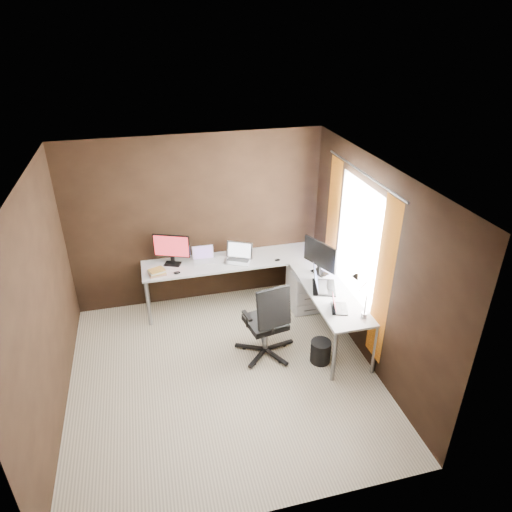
{
  "coord_description": "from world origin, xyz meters",
  "views": [
    {
      "loc": [
        -0.65,
        -4.17,
        3.88
      ],
      "look_at": [
        0.65,
        0.95,
        1.05
      ],
      "focal_mm": 32.0,
      "sensor_mm": 36.0,
      "label": 1
    }
  ],
  "objects_px": {
    "laptop_silver": "(238,257)",
    "wastebasket": "(320,351)",
    "desk_lamp": "(360,290)",
    "laptop_white": "(204,258)",
    "monitor_left": "(172,248)",
    "laptop_black_small": "(337,306)",
    "laptop_black_big": "(321,284)",
    "book_stack": "(157,272)",
    "drawer_pedestal": "(304,289)",
    "office_chair": "(267,334)",
    "monitor_right": "(320,256)"
  },
  "relations": [
    {
      "from": "monitor_right",
      "to": "laptop_white",
      "type": "relative_size",
      "value": 1.77
    },
    {
      "from": "book_stack",
      "to": "office_chair",
      "type": "relative_size",
      "value": 0.24
    },
    {
      "from": "drawer_pedestal",
      "to": "laptop_black_small",
      "type": "relative_size",
      "value": 1.92
    },
    {
      "from": "book_stack",
      "to": "monitor_right",
      "type": "bearing_deg",
      "value": -13.66
    },
    {
      "from": "laptop_white",
      "to": "laptop_black_big",
      "type": "relative_size",
      "value": 0.64
    },
    {
      "from": "laptop_white",
      "to": "laptop_silver",
      "type": "xyz_separation_m",
      "value": [
        0.49,
        -0.11,
        0.01
      ]
    },
    {
      "from": "laptop_silver",
      "to": "laptop_black_small",
      "type": "xyz_separation_m",
      "value": [
        0.89,
        -1.49,
        -0.01
      ]
    },
    {
      "from": "office_chair",
      "to": "wastebasket",
      "type": "relative_size",
      "value": 3.63
    },
    {
      "from": "drawer_pedestal",
      "to": "book_stack",
      "type": "bearing_deg",
      "value": 174.35
    },
    {
      "from": "monitor_right",
      "to": "wastebasket",
      "type": "bearing_deg",
      "value": 139.63
    },
    {
      "from": "laptop_silver",
      "to": "wastebasket",
      "type": "height_order",
      "value": "laptop_silver"
    },
    {
      "from": "monitor_left",
      "to": "wastebasket",
      "type": "height_order",
      "value": "monitor_left"
    },
    {
      "from": "laptop_black_small",
      "to": "wastebasket",
      "type": "relative_size",
      "value": 1.07
    },
    {
      "from": "laptop_silver",
      "to": "office_chair",
      "type": "height_order",
      "value": "office_chair"
    },
    {
      "from": "book_stack",
      "to": "wastebasket",
      "type": "distance_m",
      "value": 2.42
    },
    {
      "from": "laptop_black_big",
      "to": "office_chair",
      "type": "distance_m",
      "value": 0.95
    },
    {
      "from": "monitor_left",
      "to": "laptop_black_big",
      "type": "distance_m",
      "value": 2.12
    },
    {
      "from": "laptop_silver",
      "to": "desk_lamp",
      "type": "distance_m",
      "value": 1.99
    },
    {
      "from": "book_stack",
      "to": "office_chair",
      "type": "height_order",
      "value": "office_chair"
    },
    {
      "from": "laptop_black_big",
      "to": "wastebasket",
      "type": "bearing_deg",
      "value": -178.48
    },
    {
      "from": "monitor_left",
      "to": "monitor_right",
      "type": "xyz_separation_m",
      "value": [
        1.91,
        -0.76,
        0.02
      ]
    },
    {
      "from": "laptop_black_small",
      "to": "book_stack",
      "type": "distance_m",
      "value": 2.47
    },
    {
      "from": "book_stack",
      "to": "desk_lamp",
      "type": "bearing_deg",
      "value": -34.57
    },
    {
      "from": "laptop_white",
      "to": "office_chair",
      "type": "xyz_separation_m",
      "value": [
        0.58,
        -1.34,
        -0.46
      ]
    },
    {
      "from": "laptop_black_big",
      "to": "laptop_black_small",
      "type": "bearing_deg",
      "value": -159.02
    },
    {
      "from": "monitor_left",
      "to": "laptop_black_small",
      "type": "distance_m",
      "value": 2.44
    },
    {
      "from": "book_stack",
      "to": "wastebasket",
      "type": "height_order",
      "value": "book_stack"
    },
    {
      "from": "laptop_black_small",
      "to": "book_stack",
      "type": "xyz_separation_m",
      "value": [
        -2.05,
        1.37,
        -0.01
      ]
    },
    {
      "from": "laptop_white",
      "to": "monitor_left",
      "type": "bearing_deg",
      "value": -179.64
    },
    {
      "from": "laptop_black_small",
      "to": "laptop_black_big",
      "type": "bearing_deg",
      "value": 20.8
    },
    {
      "from": "drawer_pedestal",
      "to": "laptop_silver",
      "type": "xyz_separation_m",
      "value": [
        -0.91,
        0.32,
        0.48
      ]
    },
    {
      "from": "laptop_white",
      "to": "wastebasket",
      "type": "distance_m",
      "value": 2.12
    },
    {
      "from": "monitor_right",
      "to": "laptop_silver",
      "type": "xyz_separation_m",
      "value": [
        -0.98,
        0.64,
        -0.22
      ]
    },
    {
      "from": "book_stack",
      "to": "laptop_black_small",
      "type": "bearing_deg",
      "value": -33.83
    },
    {
      "from": "desk_lamp",
      "to": "laptop_silver",
      "type": "bearing_deg",
      "value": 140.76
    },
    {
      "from": "monitor_left",
      "to": "office_chair",
      "type": "xyz_separation_m",
      "value": [
        1.01,
        -1.35,
        -0.67
      ]
    },
    {
      "from": "drawer_pedestal",
      "to": "office_chair",
      "type": "height_order",
      "value": "office_chair"
    },
    {
      "from": "drawer_pedestal",
      "to": "monitor_right",
      "type": "relative_size",
      "value": 1.09
    },
    {
      "from": "laptop_white",
      "to": "book_stack",
      "type": "height_order",
      "value": "laptop_white"
    },
    {
      "from": "monitor_right",
      "to": "laptop_white",
      "type": "xyz_separation_m",
      "value": [
        -1.47,
        0.75,
        -0.23
      ]
    },
    {
      "from": "laptop_white",
      "to": "book_stack",
      "type": "relative_size",
      "value": 1.2
    },
    {
      "from": "laptop_black_small",
      "to": "office_chair",
      "type": "distance_m",
      "value": 0.96
    },
    {
      "from": "book_stack",
      "to": "wastebasket",
      "type": "xyz_separation_m",
      "value": [
        1.86,
        -1.41,
        -0.62
      ]
    },
    {
      "from": "laptop_black_big",
      "to": "laptop_silver",
      "type": "bearing_deg",
      "value": 60.42
    },
    {
      "from": "drawer_pedestal",
      "to": "desk_lamp",
      "type": "relative_size",
      "value": 1.1
    },
    {
      "from": "monitor_left",
      "to": "monitor_right",
      "type": "relative_size",
      "value": 0.89
    },
    {
      "from": "laptop_silver",
      "to": "laptop_black_big",
      "type": "height_order",
      "value": "laptop_black_big"
    },
    {
      "from": "monitor_right",
      "to": "office_chair",
      "type": "relative_size",
      "value": 0.52
    },
    {
      "from": "drawer_pedestal",
      "to": "laptop_white",
      "type": "height_order",
      "value": "laptop_white"
    },
    {
      "from": "laptop_white",
      "to": "wastebasket",
      "type": "height_order",
      "value": "laptop_white"
    }
  ]
}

